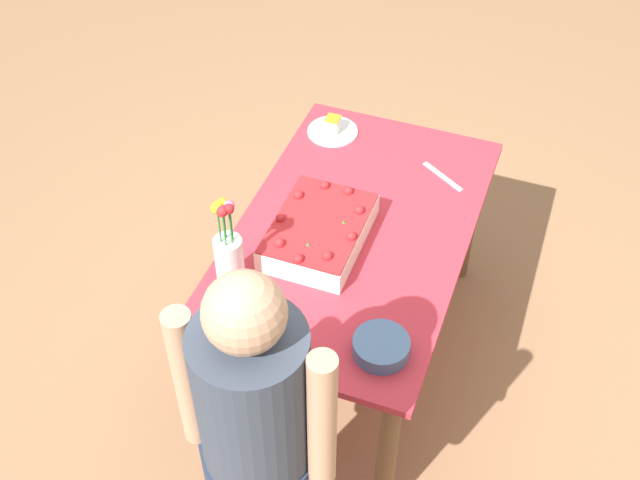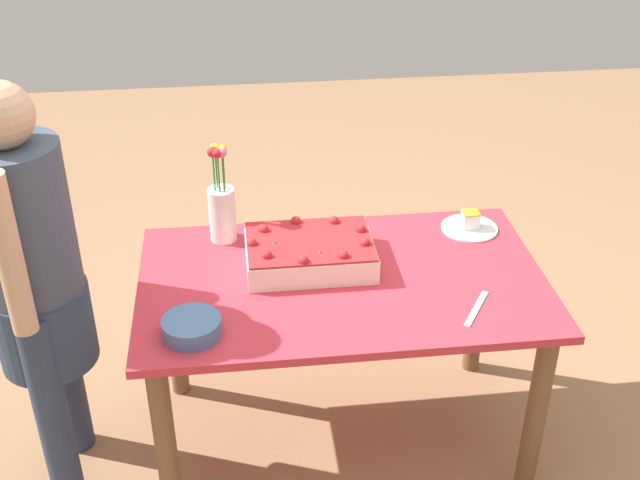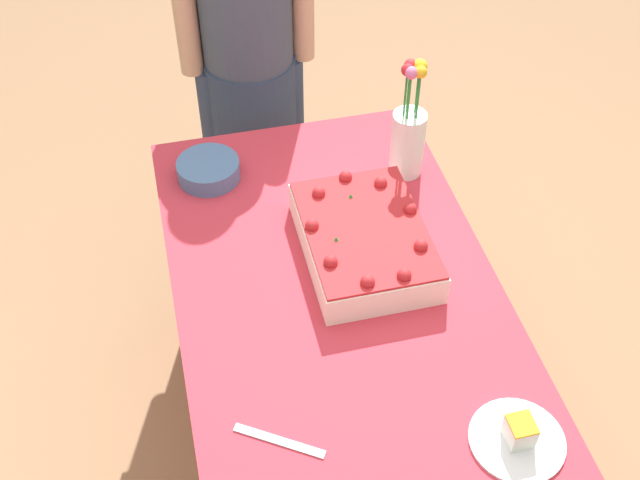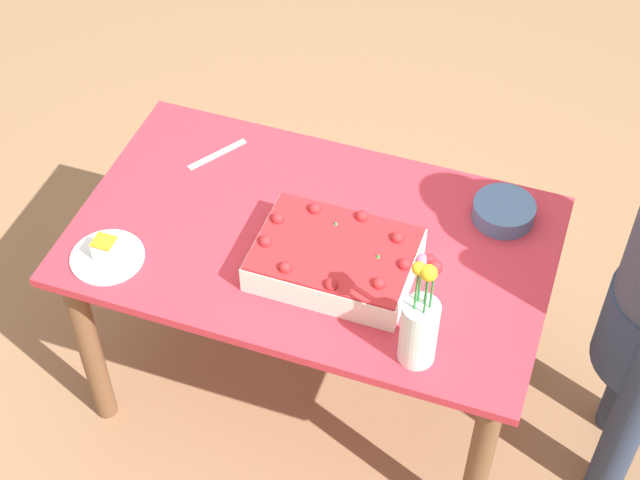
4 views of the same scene
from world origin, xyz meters
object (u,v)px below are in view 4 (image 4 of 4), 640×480
Objects in this scene: serving_plate_with_slice at (107,254)px; flower_vase at (420,325)px; cake_knife at (217,154)px; fruit_bowl at (504,211)px; sheet_cake at (335,259)px.

flower_vase is at bearing -2.39° from serving_plate_with_slice.
fruit_bowl is at bearing 124.38° from cake_knife.
cake_knife is at bearing -178.33° from fruit_bowl.
cake_knife is at bearing 145.83° from flower_vase.
cake_knife is 1.15× the size of fruit_bowl.
serving_plate_with_slice reaches higher than cake_knife.
flower_vase is (0.80, -0.54, 0.13)m from cake_knife.
sheet_cake is at bearing 144.62° from flower_vase.
serving_plate_with_slice reaches higher than fruit_bowl.
flower_vase is at bearing -35.38° from sheet_cake.
serving_plate_with_slice is 1.00× the size of cake_knife.
sheet_cake is 2.08× the size of serving_plate_with_slice.
cake_knife is (0.12, 0.50, -0.02)m from serving_plate_with_slice.
serving_plate_with_slice is 0.93m from flower_vase.
flower_vase reaches higher than sheet_cake.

